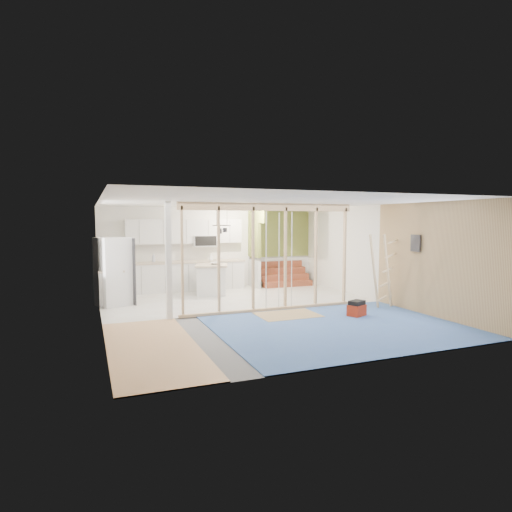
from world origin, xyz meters
name	(u,v)px	position (x,y,z in m)	size (l,w,h in m)	color
room	(258,258)	(0.00, 0.00, 1.30)	(7.01, 8.01, 2.61)	slate
floor_overlays	(260,311)	(0.07, 0.06, 0.01)	(7.00, 8.00, 0.03)	silver
stud_frame	(249,246)	(-0.22, 0.00, 1.58)	(4.66, 0.14, 2.60)	tan
base_cabinets	(165,278)	(-1.61, 3.36, 0.47)	(4.45, 2.24, 0.93)	silver
upper_cabinets	(187,232)	(-0.84, 3.82, 1.82)	(3.60, 0.41, 0.85)	silver
green_partition	(274,258)	(2.04, 3.66, 0.94)	(2.25, 1.51, 2.60)	olive
pot_rack	(222,227)	(-0.31, 1.89, 2.00)	(0.52, 0.52, 0.72)	black
sheathing_panel	(436,260)	(3.48, -2.00, 1.30)	(0.02, 4.00, 2.60)	tan
electrical_panel	(416,243)	(3.43, -1.40, 1.65)	(0.04, 0.30, 0.40)	#36363B
ceiling_light	(264,209)	(1.40, 3.00, 2.54)	(0.32, 0.32, 0.08)	#FFEABF
fridge	(114,272)	(-3.12, 2.09, 0.88)	(1.00, 0.97, 1.76)	silver
island	(212,280)	(-0.38, 2.70, 0.45)	(1.16, 1.16, 0.90)	silver
bowl	(215,263)	(-0.28, 2.67, 0.94)	(0.28, 0.28, 0.07)	beige
soap_bottle_a	(154,258)	(-1.89, 3.77, 1.07)	(0.11, 0.11, 0.27)	silver
soap_bottle_b	(211,257)	(-0.11, 3.72, 1.03)	(0.09, 0.09, 0.20)	white
toolbox	(357,309)	(1.92, -1.26, 0.18)	(0.47, 0.42, 0.37)	#9B230E
ladder	(383,271)	(3.03, -0.73, 0.94)	(0.98, 0.18, 1.84)	#DDBC87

